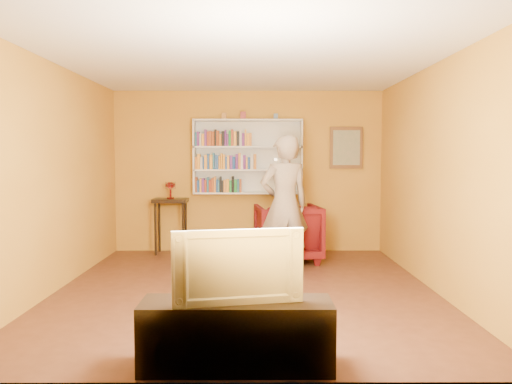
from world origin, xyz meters
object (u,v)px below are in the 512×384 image
tv_cabinet (237,334)px  bookshelf (248,157)px  television (236,265)px  console_table (171,208)px  ruby_lustre (170,187)px  armchair (288,233)px  person (284,205)px

tv_cabinet → bookshelf: bearing=89.7°
tv_cabinet → television: bearing=0.0°
console_table → ruby_lustre: 0.35m
armchair → person: 0.94m
console_table → person: bearing=-37.8°
bookshelf → ruby_lustre: (-1.27, -0.16, -0.49)m
tv_cabinet → person: bearing=80.0°
person → ruby_lustre: bearing=-53.2°
ruby_lustre → person: size_ratio=0.14×
console_table → armchair: 2.01m
armchair → console_table: bearing=-24.7°
armchair → tv_cabinet: 3.95m
armchair → tv_cabinet: (-0.65, -3.89, -0.18)m
console_table → tv_cabinet: size_ratio=0.63×
bookshelf → ruby_lustre: 1.37m
television → console_table: bearing=94.2°
bookshelf → tv_cabinet: 4.85m
person → television: (-0.55, -3.11, -0.15)m
television → tv_cabinet: bearing=168.7°
person → television: person is taller
bookshelf → ruby_lustre: size_ratio=6.57×
person → tv_cabinet: person is taller
tv_cabinet → console_table: bearing=105.5°
ruby_lustre → armchair: ruby_lustre is taller
tv_cabinet → armchair: bearing=80.6°
armchair → person: size_ratio=0.51×
armchair → person: (-0.10, -0.78, 0.51)m
tv_cabinet → television: size_ratio=1.49×
person → television: bearing=64.7°
armchair → tv_cabinet: armchair is taller
console_table → tv_cabinet: console_table is taller
bookshelf → television: size_ratio=1.86×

